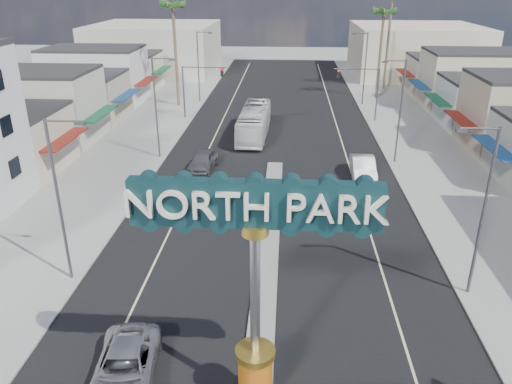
# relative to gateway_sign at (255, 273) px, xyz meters

# --- Properties ---
(ground) EXTENTS (160.00, 160.00, 0.00)m
(ground) POSITION_rel_gateway_sign_xyz_m (0.00, 28.02, -5.93)
(ground) COLOR gray
(ground) RESTS_ON ground
(road) EXTENTS (20.00, 120.00, 0.01)m
(road) POSITION_rel_gateway_sign_xyz_m (0.00, 28.02, -5.92)
(road) COLOR black
(road) RESTS_ON ground
(median_island) EXTENTS (1.30, 30.00, 0.16)m
(median_island) POSITION_rel_gateway_sign_xyz_m (0.00, 12.02, -5.85)
(median_island) COLOR gray
(median_island) RESTS_ON ground
(sidewalk_left) EXTENTS (8.00, 120.00, 0.12)m
(sidewalk_left) POSITION_rel_gateway_sign_xyz_m (-14.00, 28.02, -5.87)
(sidewalk_left) COLOR gray
(sidewalk_left) RESTS_ON ground
(sidewalk_right) EXTENTS (8.00, 120.00, 0.12)m
(sidewalk_right) POSITION_rel_gateway_sign_xyz_m (14.00, 28.02, -5.87)
(sidewalk_right) COLOR gray
(sidewalk_right) RESTS_ON ground
(storefront_row_left) EXTENTS (12.00, 42.00, 6.00)m
(storefront_row_left) POSITION_rel_gateway_sign_xyz_m (-24.00, 41.02, -2.93)
(storefront_row_left) COLOR beige
(storefront_row_left) RESTS_ON ground
(storefront_row_right) EXTENTS (12.00, 42.00, 6.00)m
(storefront_row_right) POSITION_rel_gateway_sign_xyz_m (24.00, 41.02, -2.93)
(storefront_row_right) COLOR #B7B29E
(storefront_row_right) RESTS_ON ground
(backdrop_far_left) EXTENTS (20.00, 20.00, 8.00)m
(backdrop_far_left) POSITION_rel_gateway_sign_xyz_m (-22.00, 73.02, -1.93)
(backdrop_far_left) COLOR #B7B29E
(backdrop_far_left) RESTS_ON ground
(backdrop_far_right) EXTENTS (20.00, 20.00, 8.00)m
(backdrop_far_right) POSITION_rel_gateway_sign_xyz_m (22.00, 73.02, -1.93)
(backdrop_far_right) COLOR beige
(backdrop_far_right) RESTS_ON ground
(gateway_sign) EXTENTS (8.20, 1.50, 9.15)m
(gateway_sign) POSITION_rel_gateway_sign_xyz_m (0.00, 0.00, 0.00)
(gateway_sign) COLOR #CE620F
(gateway_sign) RESTS_ON median_island
(traffic_signal_left) EXTENTS (5.09, 0.45, 6.00)m
(traffic_signal_left) POSITION_rel_gateway_sign_xyz_m (-9.18, 42.02, -1.65)
(traffic_signal_left) COLOR #47474C
(traffic_signal_left) RESTS_ON ground
(traffic_signal_right) EXTENTS (5.09, 0.45, 6.00)m
(traffic_signal_right) POSITION_rel_gateway_sign_xyz_m (9.18, 42.02, -1.65)
(traffic_signal_right) COLOR #47474C
(traffic_signal_right) RESTS_ON ground
(streetlight_l_near) EXTENTS (2.03, 0.22, 9.00)m
(streetlight_l_near) POSITION_rel_gateway_sign_xyz_m (-10.43, 8.02, -0.86)
(streetlight_l_near) COLOR #47474C
(streetlight_l_near) RESTS_ON ground
(streetlight_l_mid) EXTENTS (2.03, 0.22, 9.00)m
(streetlight_l_mid) POSITION_rel_gateway_sign_xyz_m (-10.43, 28.02, -0.86)
(streetlight_l_mid) COLOR #47474C
(streetlight_l_mid) RESTS_ON ground
(streetlight_l_far) EXTENTS (2.03, 0.22, 9.00)m
(streetlight_l_far) POSITION_rel_gateway_sign_xyz_m (-10.43, 50.02, -0.86)
(streetlight_l_far) COLOR #47474C
(streetlight_l_far) RESTS_ON ground
(streetlight_r_near) EXTENTS (2.03, 0.22, 9.00)m
(streetlight_r_near) POSITION_rel_gateway_sign_xyz_m (10.43, 8.02, -0.86)
(streetlight_r_near) COLOR #47474C
(streetlight_r_near) RESTS_ON ground
(streetlight_r_mid) EXTENTS (2.03, 0.22, 9.00)m
(streetlight_r_mid) POSITION_rel_gateway_sign_xyz_m (10.43, 28.02, -0.86)
(streetlight_r_mid) COLOR #47474C
(streetlight_r_mid) RESTS_ON ground
(streetlight_r_far) EXTENTS (2.03, 0.22, 9.00)m
(streetlight_r_far) POSITION_rel_gateway_sign_xyz_m (10.43, 50.02, -0.86)
(streetlight_r_far) COLOR #47474C
(streetlight_r_far) RESTS_ON ground
(palm_left_far) EXTENTS (2.60, 2.60, 13.10)m
(palm_left_far) POSITION_rel_gateway_sign_xyz_m (-13.00, 48.02, 5.57)
(palm_left_far) COLOR brown
(palm_left_far) RESTS_ON ground
(palm_right_mid) EXTENTS (2.60, 2.60, 12.10)m
(palm_right_mid) POSITION_rel_gateway_sign_xyz_m (13.00, 54.02, 4.67)
(palm_right_mid) COLOR brown
(palm_right_mid) RESTS_ON ground
(palm_right_far) EXTENTS (2.60, 2.60, 14.10)m
(palm_right_far) POSITION_rel_gateway_sign_xyz_m (15.00, 60.02, 6.46)
(palm_right_far) COLOR brown
(palm_right_far) RESTS_ON ground
(suv_left) EXTENTS (2.96, 5.46, 1.45)m
(suv_left) POSITION_rel_gateway_sign_xyz_m (-5.34, 0.78, -5.20)
(suv_left) COLOR silver
(suv_left) RESTS_ON ground
(car_parked_left) EXTENTS (2.41, 4.97, 1.63)m
(car_parked_left) POSITION_rel_gateway_sign_xyz_m (-6.12, 25.23, -5.11)
(car_parked_left) COLOR #5C5D61
(car_parked_left) RESTS_ON ground
(car_parked_right) EXTENTS (1.97, 5.27, 1.72)m
(car_parked_right) POSITION_rel_gateway_sign_xyz_m (7.25, 24.18, -5.07)
(car_parked_right) COLOR white
(car_parked_right) RESTS_ON ground
(city_bus) EXTENTS (2.96, 11.13, 3.08)m
(city_bus) POSITION_rel_gateway_sign_xyz_m (-2.42, 35.26, -4.39)
(city_bus) COLOR white
(city_bus) RESTS_ON ground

